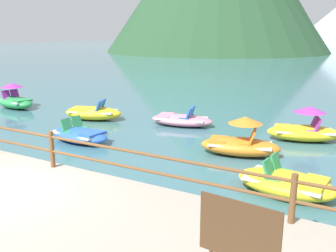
{
  "coord_description": "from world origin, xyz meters",
  "views": [
    {
      "loc": [
        6.95,
        -4.91,
        3.79
      ],
      "look_at": [
        1.48,
        5.0,
        0.9
      ],
      "focal_mm": 39.69,
      "sensor_mm": 36.0,
      "label": 1
    }
  ],
  "objects": [
    {
      "name": "ground_plane",
      "position": [
        0.0,
        40.0,
        0.0
      ],
      "size": [
        200.0,
        200.0,
        0.0
      ],
      "primitive_type": "plane",
      "color": "#3D6B75"
    },
    {
      "name": "pedal_boat_0",
      "position": [
        3.55,
        5.95,
        0.4
      ],
      "size": [
        2.67,
        1.66,
        1.25
      ],
      "color": "orange",
      "rests_on": "ground"
    },
    {
      "name": "pedal_boat_7",
      "position": [
        5.44,
        3.68,
        0.28
      ],
      "size": [
        2.48,
        1.56,
        0.86
      ],
      "color": "yellow",
      "rests_on": "ground"
    },
    {
      "name": "pedal_boat_5",
      "position": [
        -8.83,
        7.57,
        0.41
      ],
      "size": [
        2.7,
        1.56,
        1.27
      ],
      "color": "green",
      "rests_on": "ground"
    },
    {
      "name": "dock_railing",
      "position": [
        0.0,
        1.55,
        0.99
      ],
      "size": [
        23.92,
        0.12,
        0.95
      ],
      "color": "brown",
      "rests_on": "promenade_dock"
    },
    {
      "name": "pedal_boat_2",
      "position": [
        -3.69,
        7.5,
        0.31
      ],
      "size": [
        2.8,
        1.9,
        0.9
      ],
      "color": "yellow",
      "rests_on": "ground"
    },
    {
      "name": "sign_board",
      "position": [
        5.59,
        -0.45,
        1.13
      ],
      "size": [
        1.18,
        0.15,
        1.19
      ],
      "color": "silver",
      "rests_on": "promenade_dock"
    },
    {
      "name": "pedal_boat_3",
      "position": [
        -1.88,
        4.63,
        0.25
      ],
      "size": [
        2.54,
        1.43,
        0.83
      ],
      "color": "blue",
      "rests_on": "ground"
    },
    {
      "name": "pedal_boat_6",
      "position": [
        5.03,
        8.6,
        0.4
      ],
      "size": [
        2.8,
        1.92,
        1.25
      ],
      "color": "yellow",
      "rests_on": "ground"
    },
    {
      "name": "pedal_boat_1",
      "position": [
        0.21,
        8.45,
        0.24
      ],
      "size": [
        2.76,
        1.64,
        0.81
      ],
      "color": "pink",
      "rests_on": "ground"
    }
  ]
}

